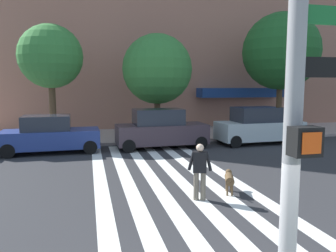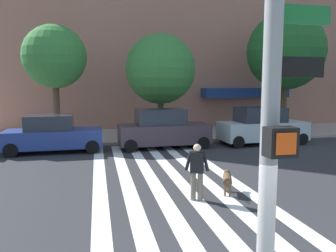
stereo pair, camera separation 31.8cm
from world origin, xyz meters
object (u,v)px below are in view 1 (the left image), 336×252
Objects in this scene: street_tree_nearest at (51,57)px; street_tree_middle at (157,69)px; parked_car_third_in_line at (161,129)px; pedestrian_bystander at (245,120)px; parked_car_behind_first at (50,135)px; parked_car_fourth_in_line at (259,126)px; pedestrian_dog_walker at (200,169)px; traffic_light_pole at (300,59)px; street_tree_further at (281,52)px; dog_on_leash at (229,179)px.

street_tree_nearest is 6.15m from street_tree_middle.
pedestrian_bystander is (6.04, 2.34, 0.10)m from parked_car_third_in_line.
parked_car_behind_first is 0.75× the size of street_tree_middle.
parked_car_behind_first is 0.95× the size of parked_car_fourth_in_line.
parked_car_behind_first reaches higher than pedestrian_bystander.
pedestrian_dog_walker is at bearing -122.34° from pedestrian_bystander.
pedestrian_dog_walker is (1.07, 5.94, -2.59)m from traffic_light_pole.
parked_car_behind_first is 15.40m from street_tree_further.
parked_car_third_in_line reaches higher than dog_on_leash.
dog_on_leash is 11.60m from pedestrian_bystander.
street_tree_further is 7.50× the size of dog_on_leash.
parked_car_fourth_in_line is at bearing -0.00° from parked_car_third_in_line.
parked_car_behind_first is 5.55m from parked_car_third_in_line.
street_tree_further is at bearing 49.89° from pedestrian_dog_walker.
parked_car_third_in_line is at bearing 83.07° from traffic_light_pole.
pedestrian_dog_walker is 12.50m from pedestrian_bystander.
street_tree_nearest reaches higher than pedestrian_bystander.
street_tree_nearest is at bearing 164.07° from parked_car_fourth_in_line.
parked_car_fourth_in_line is 3.00× the size of pedestrian_bystander.
pedestrian_bystander is (11.58, 2.34, 0.21)m from parked_car_behind_first.
pedestrian_bystander is (-2.79, -0.68, -4.44)m from street_tree_further.
parked_car_fourth_in_line is 6.84m from street_tree_middle.
street_tree_further is 14.60m from dog_on_leash.
dog_on_leash is at bearing -52.47° from parked_car_behind_first.
street_tree_nearest is 14.52m from street_tree_further.
street_tree_middle reaches higher than parked_car_behind_first.
parked_car_behind_first is at bearing -87.47° from street_tree_nearest.
parked_car_third_in_line is 0.77× the size of street_tree_middle.
street_tree_further is (14.51, -0.22, 0.62)m from street_tree_nearest.
dog_on_leash is at bearing 71.14° from traffic_light_pole.
street_tree_middle is at bearing 25.65° from parked_car_behind_first.
traffic_light_pole reaches higher than pedestrian_dog_walker.
parked_car_fourth_in_line is (7.42, 14.15, -2.54)m from traffic_light_pole.
street_tree_further is at bearing 18.93° from parked_car_third_in_line.
street_tree_nearest is at bearing 113.73° from pedestrian_dog_walker.
parked_car_third_in_line is (1.72, 14.15, -2.54)m from traffic_light_pole.
pedestrian_bystander is at bearing 11.43° from parked_car_behind_first.
dog_on_leash is (6.14, -11.05, -4.45)m from street_tree_nearest.
dog_on_leash is (5.99, -7.80, -0.43)m from parked_car_behind_first.
traffic_light_pole reaches higher than pedestrian_bystander.
pedestrian_bystander is at bearing 21.21° from parked_car_third_in_line.
parked_car_fourth_in_line reaches higher than dog_on_leash.
street_tree_middle is 3.80× the size of pedestrian_bystander.
street_tree_middle is at bearing 151.53° from parked_car_fourth_in_line.
parked_car_fourth_in_line reaches higher than pedestrian_bystander.
street_tree_middle reaches higher than pedestrian_bystander.
pedestrian_dog_walker is (4.90, -8.22, 0.06)m from parked_car_behind_first.
street_tree_nearest is at bearing 150.28° from parked_car_third_in_line.
parked_car_fourth_in_line is 3.00× the size of pedestrian_dog_walker.
parked_car_behind_first is at bearing 127.53° from dog_on_leash.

